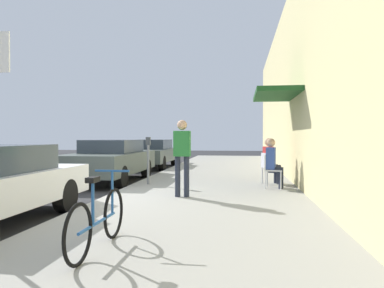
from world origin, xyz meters
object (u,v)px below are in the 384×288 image
seated_patron_0 (273,161)px  pedestrian_standing (182,152)px  cafe_chair_1 (268,166)px  parked_car_1 (111,160)px  parked_car_2 (152,153)px  seated_patron_1 (270,159)px  cafe_chair_0 (271,169)px  parking_meter (148,157)px  bicycle_0 (98,220)px

seated_patron_0 → pedestrian_standing: pedestrian_standing is taller
cafe_chair_1 → pedestrian_standing: pedestrian_standing is taller
parked_car_1 → seated_patron_0: (4.96, -1.61, 0.10)m
parked_car_2 → seated_patron_1: size_ratio=3.41×
cafe_chair_1 → seated_patron_0: bearing=-86.2°
parked_car_2 → seated_patron_1: seated_patron_1 is taller
cafe_chair_0 → seated_patron_1: bearing=86.1°
parking_meter → seated_patron_1: parking_meter is taller
seated_patron_0 → pedestrian_standing: bearing=-141.5°
cafe_chair_1 → pedestrian_standing: 3.31m
seated_patron_0 → cafe_chair_0: bearing=169.8°
pedestrian_standing → seated_patron_0: bearing=38.5°
bicycle_0 → pedestrian_standing: 3.94m
parked_car_2 → cafe_chair_1: bearing=-51.2°
parked_car_1 → seated_patron_0: 5.21m
parked_car_2 → parking_meter: size_ratio=3.33×
parking_meter → bicycle_0: parking_meter is taller
parked_car_2 → pedestrian_standing: 9.11m
parked_car_1 → seated_patron_1: seated_patron_1 is taller
parking_meter → seated_patron_0: (3.41, -0.32, -0.07)m
cafe_chair_0 → bicycle_0: bearing=-113.5°
cafe_chair_0 → pedestrian_standing: size_ratio=0.51×
bicycle_0 → cafe_chair_0: size_ratio=1.97×
cafe_chair_0 → parked_car_2: bearing=125.2°
pedestrian_standing → cafe_chair_0: bearing=39.5°
cafe_chair_0 → pedestrian_standing: bearing=-140.5°
parking_meter → seated_patron_0: size_ratio=1.02×
parked_car_2 → seated_patron_1: 7.85m
parking_meter → seated_patron_1: size_ratio=1.02×
parked_car_2 → seated_patron_0: bearing=-54.6°
parking_meter → cafe_chair_1: parking_meter is taller
cafe_chair_0 → cafe_chair_1: same height
bicycle_0 → seated_patron_0: size_ratio=1.33×
parking_meter → cafe_chair_0: (3.35, -0.31, -0.26)m
parking_meter → seated_patron_0: bearing=-5.4°
cafe_chair_1 → pedestrian_standing: (-2.06, -2.54, 0.50)m
bicycle_0 → pedestrian_standing: bearing=84.7°
bicycle_0 → cafe_chair_0: 6.07m
parking_meter → seated_patron_1: bearing=9.3°
parked_car_2 → bicycle_0: size_ratio=2.57×
parked_car_1 → cafe_chair_1: size_ratio=5.06×
seated_patron_1 → parked_car_1: bearing=171.6°
seated_patron_0 → seated_patron_1: bearing=90.0°
parked_car_1 → seated_patron_1: 5.01m
bicycle_0 → seated_patron_0: 6.09m
cafe_chair_1 → parked_car_2: bearing=128.8°
bicycle_0 → parking_meter: bearing=99.0°
pedestrian_standing → parking_meter: bearing=122.8°
parking_meter → pedestrian_standing: bearing=-57.2°
parking_meter → bicycle_0: bearing=-81.0°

